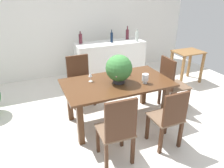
# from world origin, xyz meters

# --- Properties ---
(ground_plane) EXTENTS (7.04, 7.04, 0.00)m
(ground_plane) POSITION_xyz_m (0.00, 0.00, 0.00)
(ground_plane) COLOR silver
(back_wall) EXTENTS (6.40, 0.10, 2.60)m
(back_wall) POSITION_xyz_m (0.00, 2.60, 1.30)
(back_wall) COLOR white
(back_wall) RESTS_ON ground
(dining_table) EXTENTS (1.77, 0.99, 0.75)m
(dining_table) POSITION_xyz_m (0.00, 0.03, 0.63)
(dining_table) COLOR #4C2D19
(dining_table) RESTS_ON ground
(chair_far_left) EXTENTS (0.50, 0.43, 0.97)m
(chair_far_left) POSITION_xyz_m (-0.40, 0.95, 0.55)
(chair_far_left) COLOR #422616
(chair_far_left) RESTS_ON ground
(chair_near_left) EXTENTS (0.46, 0.46, 1.01)m
(chair_near_left) POSITION_xyz_m (-0.40, -0.89, 0.56)
(chair_near_left) COLOR #422616
(chair_near_left) RESTS_ON ground
(chair_near_right) EXTENTS (0.42, 0.42, 0.93)m
(chair_near_right) POSITION_xyz_m (0.40, -0.88, 0.52)
(chair_near_right) COLOR #422616
(chair_near_right) RESTS_ON ground
(chair_foot_end) EXTENTS (0.47, 0.47, 1.03)m
(chair_foot_end) POSITION_xyz_m (1.10, 0.04, 0.56)
(chair_foot_end) COLOR #422616
(chair_foot_end) RESTS_ON ground
(flower_centerpiece) EXTENTS (0.43, 0.43, 0.47)m
(flower_centerpiece) POSITION_xyz_m (0.01, 0.00, 0.99)
(flower_centerpiece) COLOR #333338
(flower_centerpiece) RESTS_ON dining_table
(crystal_vase_left) EXTENTS (0.09, 0.09, 0.21)m
(crystal_vase_left) POSITION_xyz_m (0.24, 0.31, 0.87)
(crystal_vase_left) COLOR silver
(crystal_vase_left) RESTS_ON dining_table
(crystal_vase_center_near) EXTENTS (0.11, 0.11, 0.16)m
(crystal_vase_center_near) POSITION_xyz_m (0.40, -0.19, 0.85)
(crystal_vase_center_near) COLOR silver
(crystal_vase_center_near) RESTS_ON dining_table
(wine_glass) EXTENTS (0.06, 0.06, 0.16)m
(wine_glass) POSITION_xyz_m (-0.40, 0.22, 0.86)
(wine_glass) COLOR silver
(wine_glass) RESTS_ON dining_table
(kitchen_counter) EXTENTS (1.66, 0.59, 0.97)m
(kitchen_counter) POSITION_xyz_m (0.59, 1.77, 0.48)
(kitchen_counter) COLOR silver
(kitchen_counter) RESTS_ON ground
(wine_bottle_tall) EXTENTS (0.08, 0.08, 0.28)m
(wine_bottle_tall) POSITION_xyz_m (-0.08, 1.93, 1.08)
(wine_bottle_tall) COLOR #511E28
(wine_bottle_tall) RESTS_ON kitchen_counter
(wine_bottle_clear) EXTENTS (0.08, 0.08, 0.32)m
(wine_bottle_clear) POSITION_xyz_m (1.12, 1.91, 1.09)
(wine_bottle_clear) COLOR #511E28
(wine_bottle_clear) RESTS_ON kitchen_counter
(wine_bottle_amber) EXTENTS (0.08, 0.08, 0.29)m
(wine_bottle_amber) POSITION_xyz_m (1.23, 1.61, 1.08)
(wine_bottle_amber) COLOR #B2BFB7
(wine_bottle_amber) RESTS_ON kitchen_counter
(wine_bottle_green) EXTENTS (0.06, 0.06, 0.30)m
(wine_bottle_green) POSITION_xyz_m (0.63, 1.75, 1.09)
(wine_bottle_green) COLOR #0F1E38
(wine_bottle_green) RESTS_ON kitchen_counter
(side_table) EXTENTS (0.67, 0.51, 0.78)m
(side_table) POSITION_xyz_m (2.28, 0.95, 0.58)
(side_table) COLOR brown
(side_table) RESTS_ON ground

